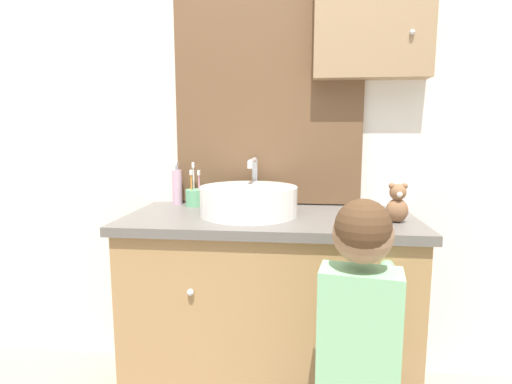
# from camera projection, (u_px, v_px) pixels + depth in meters

# --- Properties ---
(wall_back) EXTENTS (3.20, 0.18, 2.50)m
(wall_back) POSITION_uv_depth(u_px,v_px,m) (280.00, 95.00, 1.79)
(wall_back) COLOR silver
(wall_back) RESTS_ON ground_plane
(vanity_counter) EXTENTS (1.13, 0.54, 0.79)m
(vanity_counter) POSITION_uv_depth(u_px,v_px,m) (269.00, 310.00, 1.63)
(vanity_counter) COLOR #A37A4C
(vanity_counter) RESTS_ON ground_plane
(sink_basin) EXTENTS (0.38, 0.44, 0.22)m
(sink_basin) POSITION_uv_depth(u_px,v_px,m) (249.00, 200.00, 1.58)
(sink_basin) COLOR white
(sink_basin) RESTS_ON vanity_counter
(toothbrush_holder) EXTENTS (0.09, 0.09, 0.19)m
(toothbrush_holder) POSITION_uv_depth(u_px,v_px,m) (195.00, 197.00, 1.78)
(toothbrush_holder) COLOR #66B27F
(toothbrush_holder) RESTS_ON vanity_counter
(soap_dispenser) EXTENTS (0.04, 0.04, 0.20)m
(soap_dispenser) POSITION_uv_depth(u_px,v_px,m) (177.00, 187.00, 1.81)
(soap_dispenser) COLOR #CCA3BC
(soap_dispenser) RESTS_ON vanity_counter
(child_figure) EXTENTS (0.28, 0.45, 0.95)m
(child_figure) POSITION_uv_depth(u_px,v_px,m) (359.00, 340.00, 1.10)
(child_figure) COLOR slate
(child_figure) RESTS_ON ground_plane
(teddy_bear) EXTENTS (0.08, 0.07, 0.14)m
(teddy_bear) POSITION_uv_depth(u_px,v_px,m) (397.00, 204.00, 1.44)
(teddy_bear) COLOR brown
(teddy_bear) RESTS_ON vanity_counter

